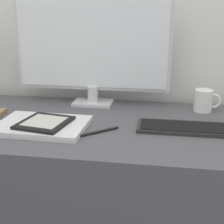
# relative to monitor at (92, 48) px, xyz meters

# --- Properties ---
(desk) EXTENTS (1.34, 0.59, 0.75)m
(desk) POSITION_rel_monitor_xyz_m (0.09, -0.22, -0.61)
(desk) COLOR #4C4C51
(desk) RESTS_ON ground_plane
(monitor) EXTENTS (0.64, 0.11, 0.44)m
(monitor) POSITION_rel_monitor_xyz_m (0.00, 0.00, 0.00)
(monitor) COLOR silver
(monitor) RESTS_ON desk
(keyboard) EXTENTS (0.30, 0.12, 0.01)m
(keyboard) POSITION_rel_monitor_xyz_m (0.36, -0.24, -0.23)
(keyboard) COLOR #282828
(keyboard) RESTS_ON desk
(laptop) EXTENTS (0.31, 0.22, 0.02)m
(laptop) POSITION_rel_monitor_xyz_m (-0.11, -0.31, -0.23)
(laptop) COLOR silver
(laptop) RESTS_ON desk
(ereader) EXTENTS (0.18, 0.19, 0.01)m
(ereader) POSITION_rel_monitor_xyz_m (-0.10, -0.31, -0.21)
(ereader) COLOR black
(ereader) RESTS_ON laptop
(coffee_mug) EXTENTS (0.10, 0.07, 0.09)m
(coffee_mug) POSITION_rel_monitor_xyz_m (0.45, -0.03, -0.19)
(coffee_mug) COLOR white
(coffee_mug) RESTS_ON desk
(pen) EXTENTS (0.12, 0.10, 0.01)m
(pen) POSITION_rel_monitor_xyz_m (0.09, -0.32, -0.23)
(pen) COLOR black
(pen) RESTS_ON desk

